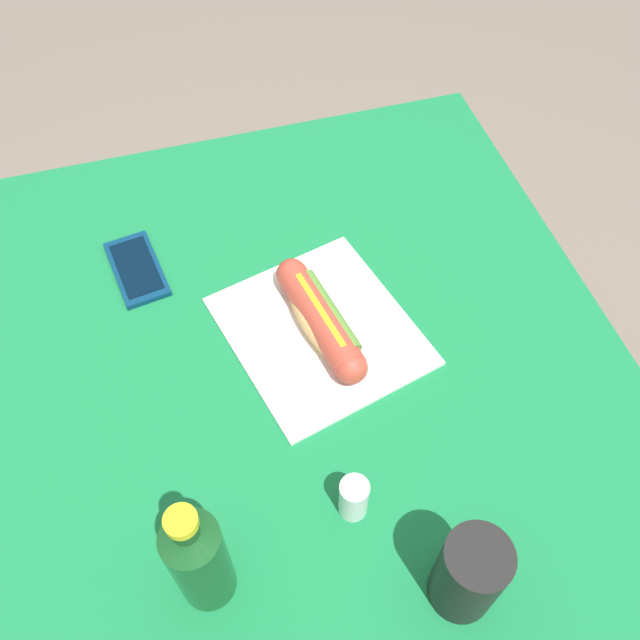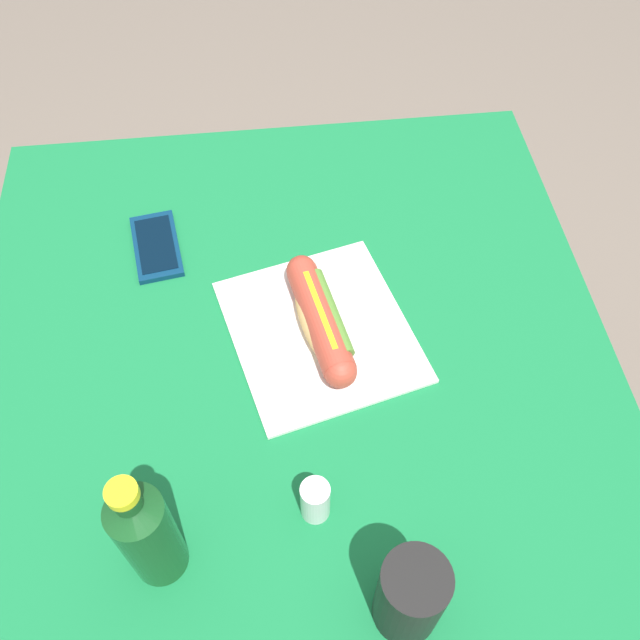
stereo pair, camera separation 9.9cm
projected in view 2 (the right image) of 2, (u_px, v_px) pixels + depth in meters
ground_plane at (302, 530)px, 1.64m from camera, size 6.00×6.00×0.00m
dining_table at (294, 400)px, 1.12m from camera, size 0.97×0.92×0.78m
paper_wrapper at (320, 331)px, 1.01m from camera, size 0.33×0.31×0.01m
hot_dog at (321, 319)px, 0.99m from camera, size 0.23×0.09×0.05m
cell_phone at (156, 246)px, 1.11m from camera, size 0.15×0.09×0.01m
soda_bottle at (146, 533)px, 0.75m from camera, size 0.06×0.06×0.21m
drinking_cup at (410, 596)px, 0.74m from camera, size 0.07×0.07×0.13m
salt_shaker at (315, 500)px, 0.83m from camera, size 0.04×0.04×0.07m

